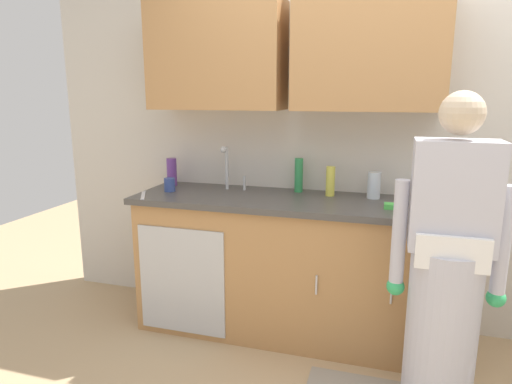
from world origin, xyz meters
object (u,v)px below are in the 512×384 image
object	(u,v)px
bottle_dish_liquid	(172,172)
knife_on_counter	(143,195)
bottle_soap	(374,185)
cup_by_sink	(170,185)
sponge	(394,206)
bottle_cleaner_spray	(330,181)
bottle_water_tall	(299,175)
person_at_sink	(445,286)
sink	(225,196)

from	to	relation	value
bottle_dish_liquid	knife_on_counter	size ratio (longest dim) A/B	0.84
bottle_soap	knife_on_counter	size ratio (longest dim) A/B	0.72
cup_by_sink	sponge	distance (m)	1.50
bottle_cleaner_spray	sponge	bearing A→B (deg)	-30.68
bottle_water_tall	knife_on_counter	xyz separation A→B (m)	(-0.97, -0.42, -0.11)
bottle_soap	bottle_cleaner_spray	size ratio (longest dim) A/B	0.88
person_at_sink	bottle_dish_liquid	bearing A→B (deg)	158.07
sink	bottle_cleaner_spray	distance (m)	0.72
bottle_water_tall	person_at_sink	bearing A→B (deg)	-41.42
sponge	bottle_cleaner_spray	bearing A→B (deg)	149.32
sink	cup_by_sink	distance (m)	0.40
bottle_water_tall	cup_by_sink	bearing A→B (deg)	-164.36
sink	sponge	world-z (taller)	sink
sink	cup_by_sink	xyz separation A→B (m)	(-0.40, -0.04, 0.06)
person_at_sink	bottle_soap	world-z (taller)	person_at_sink
bottle_cleaner_spray	cup_by_sink	world-z (taller)	bottle_cleaner_spray
sink	bottle_cleaner_spray	xyz separation A→B (m)	(0.69, 0.14, 0.11)
bottle_soap	bottle_cleaner_spray	world-z (taller)	bottle_cleaner_spray
bottle_water_tall	bottle_soap	xyz separation A→B (m)	(0.51, -0.06, -0.03)
person_at_sink	knife_on_counter	xyz separation A→B (m)	(-1.86, 0.36, 0.25)
bottle_water_tall	knife_on_counter	distance (m)	1.06
bottle_soap	cup_by_sink	size ratio (longest dim) A/B	1.86
sink	person_at_sink	world-z (taller)	person_at_sink
bottle_cleaner_spray	bottle_dish_liquid	bearing A→B (deg)	179.28
sink	bottle_cleaner_spray	bearing A→B (deg)	11.14
knife_on_counter	sponge	size ratio (longest dim) A/B	2.18
knife_on_counter	sponge	bearing A→B (deg)	66.14
person_at_sink	knife_on_counter	world-z (taller)	person_at_sink
bottle_dish_liquid	cup_by_sink	size ratio (longest dim) A/B	2.18
bottle_soap	sponge	size ratio (longest dim) A/B	1.57
person_at_sink	bottle_soap	distance (m)	0.89
sink	bottle_dish_liquid	world-z (taller)	sink
person_at_sink	bottle_water_tall	bearing A→B (deg)	138.58
bottle_cleaner_spray	knife_on_counter	size ratio (longest dim) A/B	0.82
sink	bottle_dish_liquid	bearing A→B (deg)	162.37
bottle_cleaner_spray	knife_on_counter	world-z (taller)	bottle_cleaner_spray
sink	person_at_sink	bearing A→B (deg)	-23.38
bottle_water_tall	knife_on_counter	bearing A→B (deg)	-156.47
cup_by_sink	person_at_sink	bearing A→B (deg)	-17.23
bottle_dish_liquid	sponge	world-z (taller)	bottle_dish_liquid
cup_by_sink	sponge	xyz separation A→B (m)	(1.50, -0.06, -0.03)
sponge	bottle_dish_liquid	bearing A→B (deg)	170.77
bottle_soap	sponge	world-z (taller)	bottle_soap
bottle_water_tall	bottle_dish_liquid	distance (m)	0.94
person_at_sink	bottle_dish_liquid	xyz separation A→B (m)	(-1.83, 0.74, 0.35)
sink	person_at_sink	xyz separation A→B (m)	(1.36, -0.59, -0.23)
bottle_soap	cup_by_sink	world-z (taller)	bottle_soap
sink	bottle_water_tall	world-z (taller)	sink
person_at_sink	bottle_dish_liquid	size ratio (longest dim) A/B	8.02
person_at_sink	bottle_dish_liquid	distance (m)	2.01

